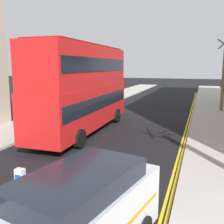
# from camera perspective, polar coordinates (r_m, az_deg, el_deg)

# --- Properties ---
(sidewalk_right) EXTENTS (4.00, 80.00, 0.14)m
(sidewalk_right) POSITION_cam_1_polar(r_m,az_deg,el_deg) (18.80, 22.94, -3.72)
(sidewalk_right) COLOR #ADA89E
(sidewalk_right) RESTS_ON ground
(sidewalk_left) EXTENTS (4.00, 80.00, 0.14)m
(sidewalk_left) POSITION_cam_1_polar(r_m,az_deg,el_deg) (22.07, -12.99, -1.20)
(sidewalk_left) COLOR #ADA89E
(sidewalk_left) RESTS_ON ground
(kerb_line_outer) EXTENTS (0.10, 56.00, 0.01)m
(kerb_line_outer) POSITION_cam_1_polar(r_m,az_deg,el_deg) (16.84, 16.17, -5.09)
(kerb_line_outer) COLOR yellow
(kerb_line_outer) RESTS_ON ground
(kerb_line_inner) EXTENTS (0.10, 56.00, 0.01)m
(kerb_line_inner) POSITION_cam_1_polar(r_m,az_deg,el_deg) (16.85, 15.62, -5.06)
(kerb_line_inner) COLOR yellow
(kerb_line_inner) RESTS_ON ground
(traffic_island) EXTENTS (1.10, 2.20, 0.10)m
(traffic_island) POSITION_cam_1_polar(r_m,az_deg,el_deg) (9.05, -19.30, -18.59)
(traffic_island) COLOR #ADA89E
(traffic_island) RESTS_ON ground
(keep_left_bollard) EXTENTS (0.36, 0.28, 1.11)m
(keep_left_bollard) POSITION_cam_1_polar(r_m,az_deg,el_deg) (8.80, -19.52, -15.39)
(keep_left_bollard) COLOR silver
(keep_left_bollard) RESTS_ON traffic_island
(double_decker_bus_away) EXTENTS (2.97, 10.86, 5.64)m
(double_decker_bus_away) POSITION_cam_1_polar(r_m,az_deg,el_deg) (16.91, -6.33, 5.72)
(double_decker_bus_away) COLOR red
(double_decker_bus_away) RESTS_ON ground
(taxi_minivan) EXTENTS (2.85, 5.10, 2.12)m
(taxi_minivan) POSITION_cam_1_polar(r_m,az_deg,el_deg) (5.93, -8.66, -23.14)
(taxi_minivan) COLOR silver
(taxi_minivan) RESTS_ON ground
(street_tree_mid) EXTENTS (1.52, 1.51, 6.61)m
(street_tree_mid) POSITION_cam_1_polar(r_m,az_deg,el_deg) (26.28, 23.44, 7.12)
(street_tree_mid) COLOR #6B6047
(street_tree_mid) RESTS_ON sidewalk_right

